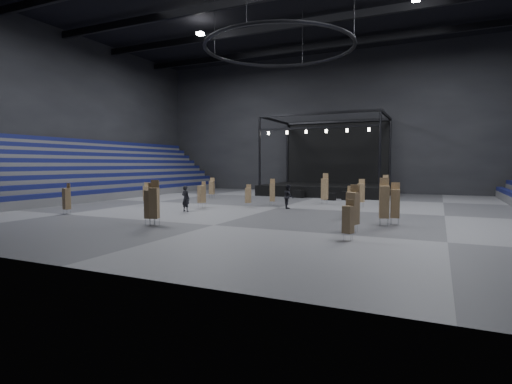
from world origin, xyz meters
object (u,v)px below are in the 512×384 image
at_px(stage, 328,182).
at_px(chair_stack_6, 67,198).
at_px(chair_stack_7, 202,194).
at_px(chair_stack_1, 384,190).
at_px(chair_stack_10, 212,187).
at_px(man_center, 186,199).
at_px(chair_stack_2, 248,195).
at_px(flight_case_right, 349,196).
at_px(chair_stack_5, 272,192).
at_px(chair_stack_13, 325,188).
at_px(chair_stack_4, 348,219).
at_px(chair_stack_8, 150,203).
at_px(chair_stack_11, 395,203).
at_px(chair_stack_0, 353,207).
at_px(crew_member, 288,197).
at_px(chair_stack_12, 351,201).
at_px(chair_stack_15, 361,192).
at_px(flight_case_left, 298,194).
at_px(chair_stack_14, 154,202).
at_px(flight_case_mid, 330,197).
at_px(chair_stack_9, 384,201).
at_px(chair_stack_3, 146,193).

distance_m(stage, chair_stack_6, 29.35).
bearing_deg(chair_stack_7, chair_stack_1, 55.17).
bearing_deg(chair_stack_10, man_center, -78.02).
distance_m(chair_stack_2, chair_stack_6, 13.91).
relative_size(flight_case_right, chair_stack_5, 0.56).
relative_size(flight_case_right, chair_stack_7, 0.60).
bearing_deg(man_center, chair_stack_13, -119.29).
bearing_deg(chair_stack_10, chair_stack_4, -54.06).
relative_size(chair_stack_7, chair_stack_10, 1.01).
bearing_deg(stage, chair_stack_8, -97.05).
height_order(chair_stack_1, chair_stack_11, chair_stack_1).
relative_size(chair_stack_0, crew_member, 1.29).
height_order(chair_stack_12, chair_stack_15, chair_stack_15).
bearing_deg(chair_stack_15, chair_stack_13, 165.33).
xyz_separation_m(flight_case_left, chair_stack_8, (-1.80, -22.11, 0.87)).
bearing_deg(chair_stack_11, chair_stack_14, -160.72).
bearing_deg(flight_case_mid, flight_case_right, 28.26).
height_order(chair_stack_1, chair_stack_6, chair_stack_1).
bearing_deg(chair_stack_13, chair_stack_9, -54.59).
bearing_deg(crew_member, chair_stack_15, -80.75).
bearing_deg(man_center, chair_stack_10, -58.03).
relative_size(chair_stack_3, chair_stack_14, 0.75).
relative_size(chair_stack_11, chair_stack_14, 0.94).
height_order(chair_stack_11, chair_stack_13, chair_stack_13).
height_order(chair_stack_4, chair_stack_10, chair_stack_10).
bearing_deg(chair_stack_9, chair_stack_10, 135.80).
bearing_deg(flight_case_mid, chair_stack_15, -53.30).
distance_m(chair_stack_9, chair_stack_10, 22.77).
xyz_separation_m(flight_case_left, chair_stack_6, (-10.64, -20.52, 0.74)).
height_order(chair_stack_11, chair_stack_15, chair_stack_11).
xyz_separation_m(chair_stack_7, chair_stack_13, (8.46, 7.19, 0.26)).
bearing_deg(flight_case_right, chair_stack_5, -122.45).
bearing_deg(chair_stack_6, chair_stack_11, 22.80).
height_order(flight_case_right, chair_stack_7, chair_stack_7).
distance_m(flight_case_left, chair_stack_11, 19.74).
relative_size(flight_case_mid, chair_stack_5, 0.47).
distance_m(chair_stack_5, chair_stack_6, 16.30).
height_order(chair_stack_9, chair_stack_10, chair_stack_9).
xyz_separation_m(chair_stack_4, man_center, (-13.69, 6.55, -0.05)).
relative_size(chair_stack_1, chair_stack_6, 1.19).
relative_size(chair_stack_3, crew_member, 1.01).
relative_size(chair_stack_4, chair_stack_7, 0.90).
distance_m(chair_stack_0, chair_stack_2, 13.96).
xyz_separation_m(chair_stack_11, chair_stack_12, (-3.01, 2.00, -0.18)).
height_order(chair_stack_0, chair_stack_3, chair_stack_0).
relative_size(chair_stack_4, chair_stack_10, 0.91).
height_order(chair_stack_3, chair_stack_14, chair_stack_14).
distance_m(chair_stack_7, chair_stack_9, 15.37).
height_order(chair_stack_12, chair_stack_13, chair_stack_13).
height_order(chair_stack_4, chair_stack_5, chair_stack_5).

